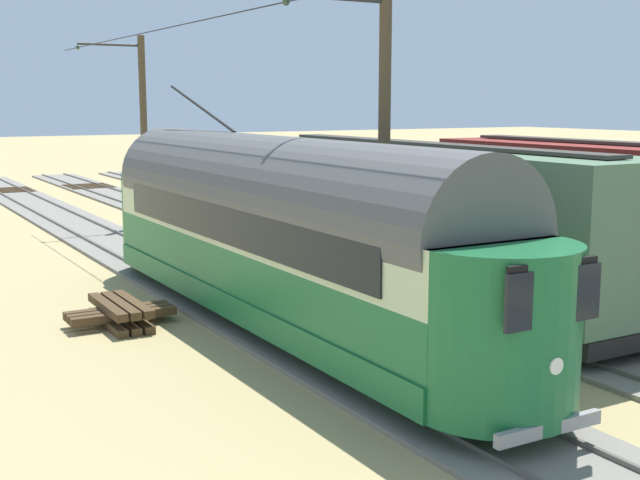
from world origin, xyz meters
name	(u,v)px	position (x,y,z in m)	size (l,w,h in m)	color
ground_plane	(380,285)	(0.00, 0.00, 0.00)	(220.00, 220.00, 0.00)	tan
track_streetcar_siding	(496,265)	(-4.53, -0.31, 0.05)	(2.80, 80.00, 0.18)	slate
track_adjacent_siding	(374,281)	(0.00, -0.31, 0.05)	(2.80, 80.00, 0.18)	slate
track_third_siding	(225,300)	(4.53, -0.31, 0.05)	(2.80, 80.00, 0.18)	slate
vintage_streetcar	(277,229)	(4.53, 2.59, 2.26)	(2.65, 16.80, 5.31)	#196033
boxcar_adjacent	(425,216)	(0.00, 1.99, 2.16)	(2.96, 13.39, 3.85)	#4C6B4C
coach_far_siding	(624,215)	(-4.53, 4.38, 2.16)	(2.96, 11.60, 3.85)	maroon
catenary_pole_foreground	(142,129)	(2.10, -13.94, 3.96)	(2.71, 0.28, 7.61)	#4C3D28
catenary_pole_mid_near	(382,149)	(2.10, 3.10, 3.96)	(2.71, 0.28, 7.61)	#4C3D28
overhead_wire_run	(273,5)	(4.48, 2.42, 7.07)	(2.51, 38.08, 0.18)	black
spare_tie_stack	(121,313)	(7.50, 0.55, 0.27)	(2.40, 2.40, 0.54)	#47331E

